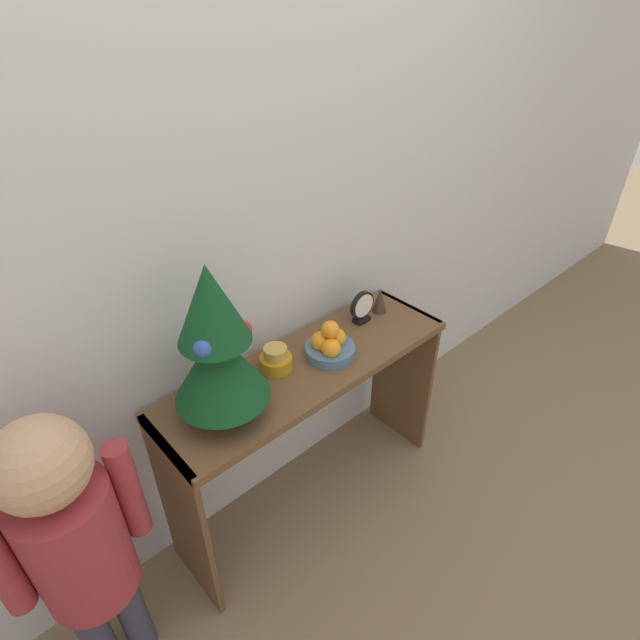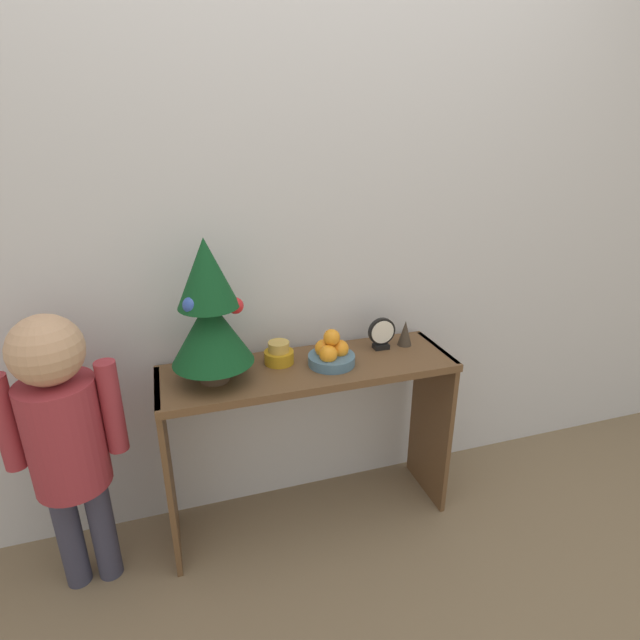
{
  "view_description": "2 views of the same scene",
  "coord_description": "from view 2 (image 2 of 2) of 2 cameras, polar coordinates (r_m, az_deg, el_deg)",
  "views": [
    {
      "loc": [
        -0.89,
        -0.86,
        1.83
      ],
      "look_at": [
        0.02,
        0.15,
        0.91
      ],
      "focal_mm": 28.0,
      "sensor_mm": 36.0,
      "label": 1
    },
    {
      "loc": [
        -0.47,
        -1.46,
        1.58
      ],
      "look_at": [
        0.05,
        0.21,
        0.89
      ],
      "focal_mm": 28.0,
      "sensor_mm": 36.0,
      "label": 2
    }
  ],
  "objects": [
    {
      "name": "fruit_bowl",
      "position": [
        1.9,
        1.28,
        -3.87
      ],
      "size": [
        0.18,
        0.18,
        0.14
      ],
      "color": "#476B84",
      "rests_on": "console_table"
    },
    {
      "name": "child_figure",
      "position": [
        1.87,
        -27.28,
        -10.9
      ],
      "size": [
        0.38,
        0.24,
        1.05
      ],
      "color": "#38384C",
      "rests_on": "ground_plane"
    },
    {
      "name": "mini_tree",
      "position": [
        1.74,
        -12.52,
        0.87
      ],
      "size": [
        0.29,
        0.29,
        0.52
      ],
      "color": "#4C3828",
      "rests_on": "console_table"
    },
    {
      "name": "back_wall",
      "position": [
        1.94,
        -3.29,
        11.76
      ],
      "size": [
        7.0,
        0.05,
        2.5
      ],
      "primitive_type": "cube",
      "color": "silver",
      "rests_on": "ground_plane"
    },
    {
      "name": "figurine",
      "position": [
        2.08,
        9.7,
        -1.47
      ],
      "size": [
        0.06,
        0.06,
        0.11
      ],
      "color": "#382D23",
      "rests_on": "console_table"
    },
    {
      "name": "console_table",
      "position": [
        1.99,
        -1.25,
        -9.5
      ],
      "size": [
        1.13,
        0.35,
        0.72
      ],
      "color": "brown",
      "rests_on": "ground_plane"
    },
    {
      "name": "singing_bowl",
      "position": [
        1.92,
        -4.71,
        -3.9
      ],
      "size": [
        0.11,
        0.11,
        0.09
      ],
      "color": "#B78419",
      "rests_on": "console_table"
    },
    {
      "name": "ground_plane",
      "position": [
        2.2,
        0.29,
        -24.25
      ],
      "size": [
        12.0,
        12.0,
        0.0
      ],
      "primitive_type": "plane",
      "color": "#7A664C"
    },
    {
      "name": "desk_clock",
      "position": [
        2.03,
        7.06,
        -1.58
      ],
      "size": [
        0.11,
        0.04,
        0.13
      ],
      "color": "black",
      "rests_on": "console_table"
    }
  ]
}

